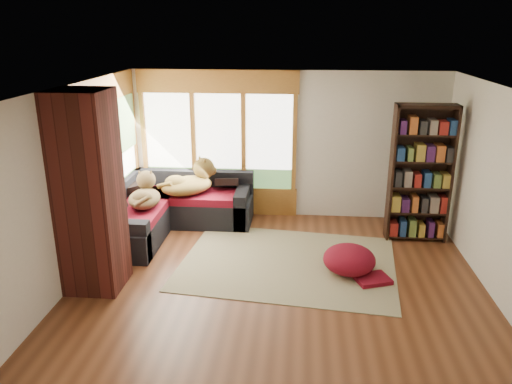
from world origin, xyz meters
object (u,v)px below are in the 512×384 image
(brick_chimney, at_px, (89,193))
(sectional_sofa, at_px, (169,211))
(bookshelf, at_px, (420,174))
(dog_brindle, at_px, (145,194))
(area_rug, at_px, (288,262))
(pouf, at_px, (349,259))
(dog_tan, at_px, (191,180))

(brick_chimney, height_order, sectional_sofa, brick_chimney)
(bookshelf, height_order, dog_brindle, bookshelf)
(area_rug, bearing_deg, pouf, -14.14)
(pouf, distance_m, dog_tan, 3.07)
(brick_chimney, height_order, area_rug, brick_chimney)
(brick_chimney, xyz_separation_m, dog_tan, (0.81, 2.23, -0.50))
(brick_chimney, distance_m, sectional_sofa, 2.32)
(sectional_sofa, bearing_deg, dog_tan, 25.34)
(sectional_sofa, xyz_separation_m, area_rug, (2.07, -1.18, -0.30))
(brick_chimney, relative_size, pouf, 3.55)
(bookshelf, relative_size, dog_tan, 2.04)
(area_rug, relative_size, bookshelf, 1.40)
(brick_chimney, relative_size, bookshelf, 1.19)
(sectional_sofa, relative_size, dog_tan, 2.05)
(pouf, xyz_separation_m, dog_tan, (-2.57, 1.58, 0.59))
(brick_chimney, bearing_deg, area_rug, 19.09)
(area_rug, bearing_deg, dog_brindle, 162.51)
(sectional_sofa, height_order, pouf, sectional_sofa)
(dog_brindle, bearing_deg, dog_tan, -53.38)
(sectional_sofa, xyz_separation_m, dog_tan, (0.36, 0.18, 0.50))
(sectional_sofa, height_order, dog_brindle, dog_brindle)
(pouf, height_order, dog_tan, dog_tan)
(sectional_sofa, distance_m, bookshelf, 4.17)
(dog_brindle, bearing_deg, sectional_sofa, -38.41)
(sectional_sofa, height_order, bookshelf, bookshelf)
(brick_chimney, distance_m, area_rug, 2.96)
(sectional_sofa, relative_size, dog_brindle, 2.52)
(area_rug, distance_m, pouf, 0.91)
(brick_chimney, xyz_separation_m, area_rug, (2.51, 0.87, -1.29))
(brick_chimney, distance_m, dog_tan, 2.42)
(sectional_sofa, distance_m, dog_brindle, 0.69)
(bookshelf, bearing_deg, dog_tan, 175.51)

